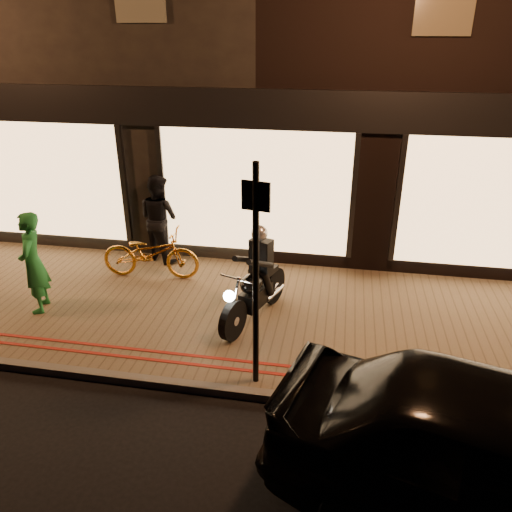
{
  "coord_description": "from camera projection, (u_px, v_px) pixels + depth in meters",
  "views": [
    {
      "loc": [
        1.66,
        -5.09,
        4.45
      ],
      "look_at": [
        0.35,
        2.15,
        1.1
      ],
      "focal_mm": 35.0,
      "sensor_mm": 36.0,
      "label": 1
    }
  ],
  "objects": [
    {
      "name": "ground",
      "position": [
        202.0,
        394.0,
        6.67
      ],
      "size": [
        90.0,
        90.0,
        0.0
      ],
      "primitive_type": "plane",
      "color": "black",
      "rests_on": "ground"
    },
    {
      "name": "sidewalk",
      "position": [
        234.0,
        314.0,
        8.44
      ],
      "size": [
        50.0,
        4.0,
        0.12
      ],
      "primitive_type": "cube",
      "color": "brown",
      "rests_on": "ground"
    },
    {
      "name": "kerb_stone",
      "position": [
        203.0,
        388.0,
        6.69
      ],
      "size": [
        50.0,
        0.14,
        0.12
      ],
      "primitive_type": "cube",
      "color": "#59544C",
      "rests_on": "ground"
    },
    {
      "name": "red_kerb_lines",
      "position": [
        212.0,
        362.0,
        7.11
      ],
      "size": [
        50.0,
        0.26,
        0.01
      ],
      "color": "maroon",
      "rests_on": "sidewalk"
    },
    {
      "name": "building_row",
      "position": [
        290.0,
        38.0,
        12.96
      ],
      "size": [
        48.0,
        10.11,
        8.5
      ],
      "color": "black",
      "rests_on": "ground"
    },
    {
      "name": "motorcycle",
      "position": [
        256.0,
        285.0,
        7.96
      ],
      "size": [
        0.86,
        1.87,
        1.59
      ],
      "rotation": [
        0.0,
        0.0,
        -0.34
      ],
      "color": "black",
      "rests_on": "sidewalk"
    },
    {
      "name": "sign_post",
      "position": [
        256.0,
        269.0,
        6.06
      ],
      "size": [
        0.35,
        0.1,
        3.0
      ],
      "rotation": [
        0.0,
        0.0,
        -0.21
      ],
      "color": "black",
      "rests_on": "sidewalk"
    },
    {
      "name": "bicycle_gold",
      "position": [
        151.0,
        253.0,
        9.38
      ],
      "size": [
        1.88,
        0.77,
        0.97
      ],
      "primitive_type": "imported",
      "rotation": [
        0.0,
        0.0,
        1.64
      ],
      "color": "#C57D22",
      "rests_on": "sidewalk"
    },
    {
      "name": "person_green",
      "position": [
        33.0,
        263.0,
        8.12
      ],
      "size": [
        0.59,
        0.72,
        1.72
      ],
      "primitive_type": "imported",
      "rotation": [
        0.0,
        0.0,
        -1.26
      ],
      "color": "#207935",
      "rests_on": "sidewalk"
    },
    {
      "name": "person_dark",
      "position": [
        159.0,
        218.0,
        9.97
      ],
      "size": [
        1.08,
        1.0,
        1.77
      ],
      "primitive_type": "imported",
      "rotation": [
        0.0,
        0.0,
        2.65
      ],
      "color": "black",
      "rests_on": "sidewalk"
    }
  ]
}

